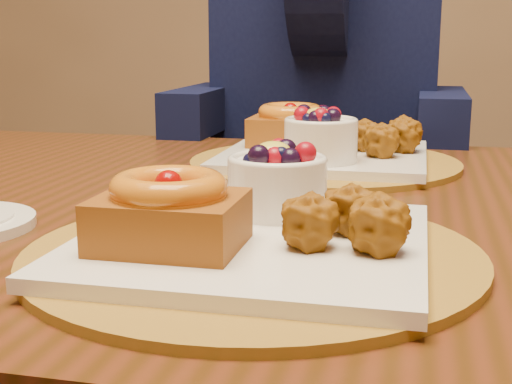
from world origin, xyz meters
TOP-DOWN VIEW (x-y plane):
  - dining_table at (0.10, 0.12)m, footprint 1.60×0.90m
  - place_setting_near at (0.10, -0.10)m, footprint 0.38×0.38m
  - place_setting_far at (0.10, 0.33)m, footprint 0.38×0.38m
  - chair_far at (-0.05, 0.92)m, footprint 0.46×0.46m
  - diner at (0.04, 0.79)m, footprint 0.53×0.51m

SIDE VIEW (x-z plane):
  - chair_far at x=-0.05m, z-range 0.05..0.97m
  - dining_table at x=0.10m, z-range 0.30..1.06m
  - place_setting_near at x=0.10m, z-range 0.74..0.82m
  - place_setting_far at x=0.10m, z-range 0.74..0.83m
  - diner at x=0.04m, z-range 0.49..1.36m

